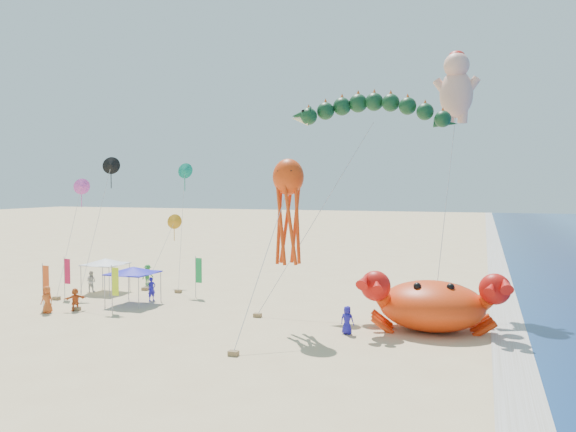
# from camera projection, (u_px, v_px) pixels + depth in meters

# --- Properties ---
(ground) EXTENTS (320.00, 320.00, 0.00)m
(ground) POSITION_uv_depth(u_px,v_px,m) (307.00, 320.00, 35.70)
(ground) COLOR #D1B784
(ground) RESTS_ON ground
(foam_strip) EXTENTS (320.00, 320.00, 0.00)m
(foam_strip) POSITION_uv_depth(u_px,v_px,m) (509.00, 336.00, 31.75)
(foam_strip) COLOR silver
(foam_strip) RESTS_ON ground
(crab_inflatable) EXTENTS (8.33, 6.11, 3.65)m
(crab_inflatable) POSITION_uv_depth(u_px,v_px,m) (432.00, 304.00, 32.90)
(crab_inflatable) COLOR red
(crab_inflatable) RESTS_ON ground
(dragon_kite) EXTENTS (12.06, 8.14, 14.78)m
(dragon_kite) POSITION_uv_depth(u_px,v_px,m) (371.00, 115.00, 39.56)
(dragon_kite) COLOR #0D3219
(dragon_kite) RESTS_ON ground
(cherub_kite) EXTENTS (2.35, 7.61, 18.25)m
(cherub_kite) POSITION_uv_depth(u_px,v_px,m) (456.00, 85.00, 40.48)
(cherub_kite) COLOR #F2AC94
(cherub_kite) RESTS_ON ground
(octopus_kite) EXTENTS (1.96, 7.17, 10.14)m
(octopus_kite) POSITION_uv_depth(u_px,v_px,m) (288.00, 203.00, 33.27)
(octopus_kite) COLOR red
(octopus_kite) RESTS_ON ground
(canopy_blue) EXTENTS (3.36, 3.36, 2.71)m
(canopy_blue) POSITION_uv_depth(u_px,v_px,m) (133.00, 270.00, 40.53)
(canopy_blue) COLOR gray
(canopy_blue) RESTS_ON ground
(canopy_white) EXTENTS (3.20, 3.20, 2.71)m
(canopy_white) POSITION_uv_depth(u_px,v_px,m) (105.00, 262.00, 45.19)
(canopy_white) COLOR gray
(canopy_white) RESTS_ON ground
(feather_flags) EXTENTS (9.69, 7.17, 3.20)m
(feather_flags) POSITION_uv_depth(u_px,v_px,m) (108.00, 277.00, 40.35)
(feather_flags) COLOR gray
(feather_flags) RESTS_ON ground
(beachgoers) EXTENTS (28.11, 12.37, 1.82)m
(beachgoers) POSITION_uv_depth(u_px,v_px,m) (144.00, 291.00, 40.87)
(beachgoers) COLOR #C7531F
(beachgoers) RESTS_ON ground
(small_kites) EXTENTS (8.37, 11.20, 10.73)m
(small_kites) POSITION_uv_depth(u_px,v_px,m) (138.00, 198.00, 44.94)
(small_kites) COLOR #0B8265
(small_kites) RESTS_ON ground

